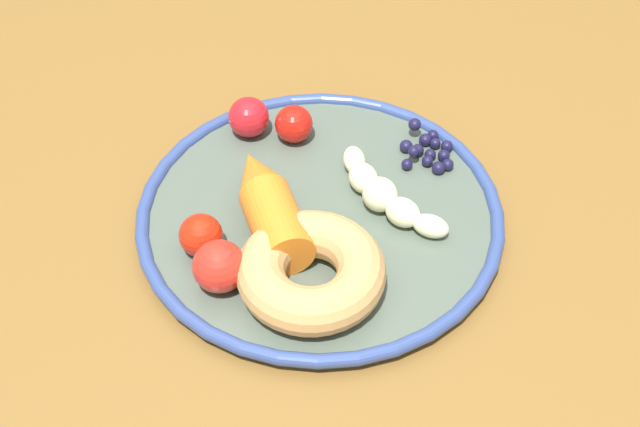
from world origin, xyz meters
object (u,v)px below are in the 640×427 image
Objects in this scene: plate at (320,216)px; donut at (311,272)px; tomato_near at (201,235)px; banana at (384,194)px; blueberry_pile at (427,150)px; dining_table at (300,304)px; tomato_extra at (219,266)px; carrot_orange at (268,203)px; tomato_far at (249,117)px; tomato_mid at (294,124)px.

plate is 0.08m from donut.
donut is 0.10m from tomato_near.
blueberry_pile is at bearing 157.46° from banana.
tomato_near is (0.08, -0.14, 0.01)m from banana.
dining_table is 22.84× the size of tomato_extra.
plate is 0.05m from carrot_orange.
tomato_far is 0.88× the size of tomato_extra.
dining_table is at bearing 96.86° from carrot_orange.
donut is 0.18m from tomato_mid.
tomato_far reaches higher than tomato_near.
tomato_extra is (0.11, -0.11, 0.01)m from banana.
banana is at bearing 113.29° from plate.
tomato_near is 0.15m from tomato_far.
blueberry_pile is 1.54× the size of tomato_near.
tomato_near is at bearing -101.91° from donut.
plate is 2.40× the size of carrot_orange.
tomato_mid reaches higher than plate.
tomato_far reaches higher than dining_table.
dining_table is 27.90× the size of tomato_mid.
tomato_mid is (0.00, -0.12, 0.01)m from blueberry_pile.
tomato_far is at bearing -88.98° from tomato_mid.
carrot_orange is at bearing 164.19° from tomato_extra.
tomato_far is (-0.10, -0.07, 0.13)m from dining_table.
banana is 0.92× the size of donut.
donut is at bearing 6.92° from plate.
plate is (-0.01, 0.02, 0.11)m from dining_table.
dining_table is 0.16m from tomato_extra.
dining_table is 0.15m from tomato_near.
tomato_extra is at bearing -5.84° from tomato_mid.
blueberry_pile is at bearing 138.76° from plate.
tomato_near is at bearing -59.07° from banana.
tomato_mid is 0.82× the size of tomato_extra.
plate is at bearing -41.24° from blueberry_pile.
carrot_orange reaches higher than dining_table.
carrot_orange is 0.11m from tomato_far.
donut is at bearing 38.70° from carrot_orange.
tomato_extra is (0.08, -0.05, 0.13)m from dining_table.
tomato_far is (-0.15, 0.00, 0.00)m from tomato_near.
tomato_near reaches higher than tomato_mid.
donut is at bearing 98.84° from tomato_extra.
banana is 0.16m from tomato_near.
tomato_far is (-0.07, -0.14, 0.01)m from banana.
plate is 8.35× the size of tomato_far.
banana is 3.09× the size of tomato_mid.
banana is at bearing 113.38° from carrot_orange.
donut reaches higher than plate.
tomato_mid reaches higher than dining_table.
donut is at bearing -22.05° from banana.
plate is 2.91× the size of banana.
tomato_mid is at bearing -162.68° from donut.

